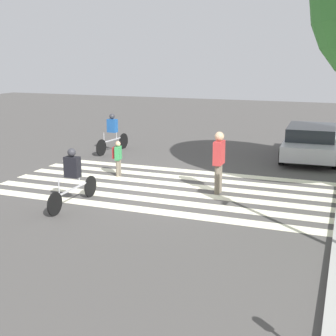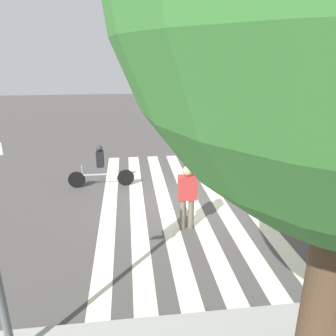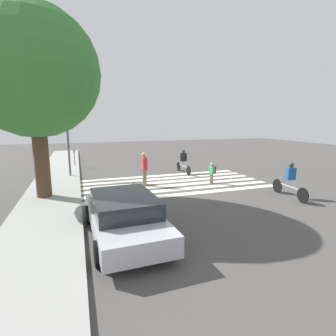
{
  "view_description": "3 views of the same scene",
  "coord_description": "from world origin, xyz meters",
  "px_view_note": "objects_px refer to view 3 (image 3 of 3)",
  "views": [
    {
      "loc": [
        12.85,
        5.1,
        3.91
      ],
      "look_at": [
        1.11,
        0.55,
        0.9
      ],
      "focal_mm": 50.0,
      "sensor_mm": 36.0,
      "label": 1
    },
    {
      "loc": [
        1.52,
        9.66,
        4.63
      ],
      "look_at": [
        0.24,
        -0.65,
        0.95
      ],
      "focal_mm": 35.0,
      "sensor_mm": 36.0,
      "label": 2
    },
    {
      "loc": [
        -13.42,
        5.02,
        3.49
      ],
      "look_at": [
        -1.03,
        0.73,
        1.09
      ],
      "focal_mm": 28.0,
      "sensor_mm": 36.0,
      "label": 3
    }
  ],
  "objects_px": {
    "cyclist_far_lane": "(183,160)",
    "car_parked_far_curb": "(124,215)",
    "street_tree": "(34,73)",
    "pedestrian_adult_yellow_jacket": "(144,167)",
    "traffic_light": "(69,124)",
    "parking_meter": "(74,153)",
    "pedestrian_adult_tall_backpack": "(212,171)",
    "cyclist_near_curb": "(290,179)"
  },
  "relations": [
    {
      "from": "traffic_light",
      "to": "parking_meter",
      "type": "height_order",
      "value": "traffic_light"
    },
    {
      "from": "pedestrian_adult_yellow_jacket",
      "to": "traffic_light",
      "type": "bearing_deg",
      "value": -131.59
    },
    {
      "from": "pedestrian_adult_tall_backpack",
      "to": "cyclist_near_curb",
      "type": "distance_m",
      "value": 4.09
    },
    {
      "from": "traffic_light",
      "to": "cyclist_near_curb",
      "type": "relative_size",
      "value": 1.97
    },
    {
      "from": "traffic_light",
      "to": "cyclist_near_curb",
      "type": "bearing_deg",
      "value": -129.39
    },
    {
      "from": "traffic_light",
      "to": "cyclist_near_curb",
      "type": "distance_m",
      "value": 12.43
    },
    {
      "from": "car_parked_far_curb",
      "to": "cyclist_far_lane",
      "type": "bearing_deg",
      "value": -34.53
    },
    {
      "from": "traffic_light",
      "to": "pedestrian_adult_yellow_jacket",
      "type": "xyz_separation_m",
      "value": [
        -3.45,
        -3.71,
        -2.24
      ]
    },
    {
      "from": "parking_meter",
      "to": "pedestrian_adult_yellow_jacket",
      "type": "xyz_separation_m",
      "value": [
        -7.44,
        -3.59,
        -0.01
      ]
    },
    {
      "from": "cyclist_near_curb",
      "to": "parking_meter",
      "type": "bearing_deg",
      "value": 43.76
    },
    {
      "from": "pedestrian_adult_yellow_jacket",
      "to": "parking_meter",
      "type": "bearing_deg",
      "value": -152.92
    },
    {
      "from": "cyclist_far_lane",
      "to": "parking_meter",
      "type": "bearing_deg",
      "value": 54.7
    },
    {
      "from": "street_tree",
      "to": "car_parked_far_curb",
      "type": "distance_m",
      "value": 7.38
    },
    {
      "from": "cyclist_near_curb",
      "to": "cyclist_far_lane",
      "type": "bearing_deg",
      "value": 24.76
    },
    {
      "from": "cyclist_far_lane",
      "to": "cyclist_near_curb",
      "type": "height_order",
      "value": "cyclist_near_curb"
    },
    {
      "from": "traffic_light",
      "to": "parking_meter",
      "type": "distance_m",
      "value": 4.57
    },
    {
      "from": "pedestrian_adult_yellow_jacket",
      "to": "pedestrian_adult_tall_backpack",
      "type": "relative_size",
      "value": 1.53
    },
    {
      "from": "traffic_light",
      "to": "street_tree",
      "type": "bearing_deg",
      "value": 165.65
    },
    {
      "from": "pedestrian_adult_yellow_jacket",
      "to": "cyclist_near_curb",
      "type": "bearing_deg",
      "value": 54.41
    },
    {
      "from": "parking_meter",
      "to": "car_parked_far_curb",
      "type": "height_order",
      "value": "parking_meter"
    },
    {
      "from": "car_parked_far_curb",
      "to": "pedestrian_adult_tall_backpack",
      "type": "bearing_deg",
      "value": -50.2
    },
    {
      "from": "cyclist_far_lane",
      "to": "cyclist_near_curb",
      "type": "bearing_deg",
      "value": -160.51
    },
    {
      "from": "traffic_light",
      "to": "car_parked_far_curb",
      "type": "height_order",
      "value": "traffic_light"
    },
    {
      "from": "cyclist_far_lane",
      "to": "car_parked_far_curb",
      "type": "distance_m",
      "value": 10.04
    },
    {
      "from": "street_tree",
      "to": "car_parked_far_curb",
      "type": "relative_size",
      "value": 1.77
    },
    {
      "from": "pedestrian_adult_yellow_jacket",
      "to": "car_parked_far_curb",
      "type": "bearing_deg",
      "value": -18.29
    },
    {
      "from": "parking_meter",
      "to": "pedestrian_adult_yellow_jacket",
      "type": "relative_size",
      "value": 0.77
    },
    {
      "from": "pedestrian_adult_yellow_jacket",
      "to": "pedestrian_adult_tall_backpack",
      "type": "xyz_separation_m",
      "value": [
        -0.76,
        -3.67,
        -0.33
      ]
    },
    {
      "from": "pedestrian_adult_tall_backpack",
      "to": "cyclist_near_curb",
      "type": "xyz_separation_m",
      "value": [
        -3.53,
        -2.04,
        0.17
      ]
    },
    {
      "from": "cyclist_far_lane",
      "to": "car_parked_far_curb",
      "type": "bearing_deg",
      "value": 147.45
    },
    {
      "from": "street_tree",
      "to": "pedestrian_adult_yellow_jacket",
      "type": "xyz_separation_m",
      "value": [
        0.95,
        -4.83,
        -4.38
      ]
    },
    {
      "from": "cyclist_near_curb",
      "to": "car_parked_far_curb",
      "type": "xyz_separation_m",
      "value": [
        -1.62,
        7.82,
        -0.19
      ]
    },
    {
      "from": "traffic_light",
      "to": "car_parked_far_curb",
      "type": "bearing_deg",
      "value": -170.28
    },
    {
      "from": "parking_meter",
      "to": "pedestrian_adult_tall_backpack",
      "type": "bearing_deg",
      "value": -138.46
    },
    {
      "from": "pedestrian_adult_yellow_jacket",
      "to": "cyclist_far_lane",
      "type": "xyz_separation_m",
      "value": [
        2.55,
        -3.31,
        -0.17
      ]
    },
    {
      "from": "traffic_light",
      "to": "cyclist_far_lane",
      "type": "distance_m",
      "value": 7.47
    },
    {
      "from": "parking_meter",
      "to": "pedestrian_adult_yellow_jacket",
      "type": "height_order",
      "value": "pedestrian_adult_yellow_jacket"
    },
    {
      "from": "traffic_light",
      "to": "parking_meter",
      "type": "bearing_deg",
      "value": -1.67
    },
    {
      "from": "cyclist_far_lane",
      "to": "car_parked_far_curb",
      "type": "height_order",
      "value": "cyclist_far_lane"
    },
    {
      "from": "traffic_light",
      "to": "pedestrian_adult_tall_backpack",
      "type": "xyz_separation_m",
      "value": [
        -4.21,
        -7.38,
        -2.57
      ]
    },
    {
      "from": "street_tree",
      "to": "cyclist_far_lane",
      "type": "relative_size",
      "value": 3.45
    },
    {
      "from": "cyclist_near_curb",
      "to": "pedestrian_adult_yellow_jacket",
      "type": "bearing_deg",
      "value": 58.43
    }
  ]
}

